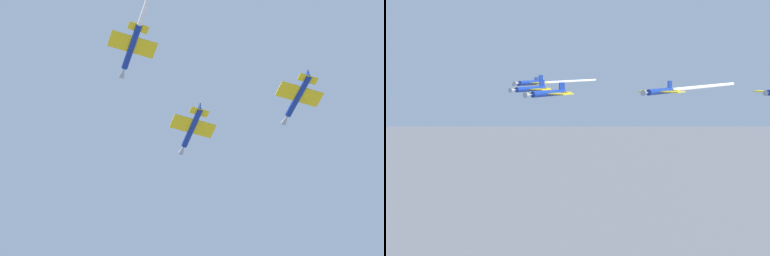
% 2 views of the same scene
% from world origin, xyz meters
% --- Properties ---
extents(jet_lead, '(10.99, 9.37, 2.51)m').
position_xyz_m(jet_lead, '(13.18, 1.27, 113.11)').
color(jet_lead, navy).
extents(jet_starboard_inner, '(10.99, 9.37, 2.51)m').
position_xyz_m(jet_starboard_inner, '(14.76, 22.81, 112.84)').
color(jet_starboard_inner, navy).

